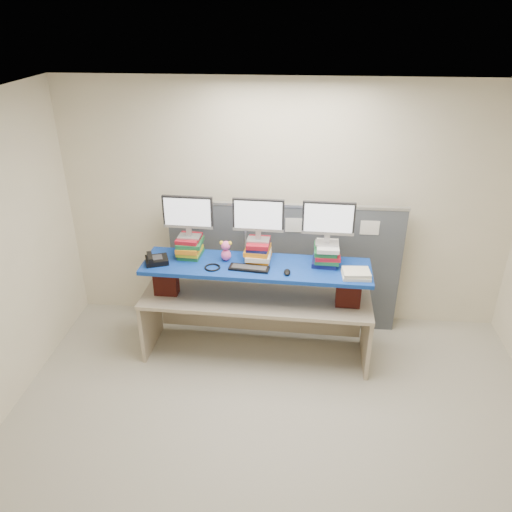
# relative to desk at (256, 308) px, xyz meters

# --- Properties ---
(room) EXTENTS (5.00, 4.00, 2.80)m
(room) POSITION_rel_desk_xyz_m (0.27, -1.20, 0.82)
(room) COLOR beige
(room) RESTS_ON ground
(cubicle_partition) EXTENTS (2.60, 0.06, 1.53)m
(cubicle_partition) POSITION_rel_desk_xyz_m (0.27, 0.58, 0.19)
(cubicle_partition) COLOR #40454B
(cubicle_partition) RESTS_ON ground
(desk) EXTENTS (2.39, 0.77, 0.72)m
(desk) POSITION_rel_desk_xyz_m (0.00, 0.00, 0.00)
(desk) COLOR tan
(desk) RESTS_ON ground
(brick_pier_left) EXTENTS (0.25, 0.14, 0.33)m
(brick_pier_left) POSITION_rel_desk_xyz_m (-0.93, -0.02, 0.31)
(brick_pier_left) COLOR maroon
(brick_pier_left) RESTS_ON desk
(brick_pier_right) EXTENTS (0.25, 0.14, 0.33)m
(brick_pier_right) POSITION_rel_desk_xyz_m (0.93, -0.08, 0.31)
(brick_pier_right) COLOR maroon
(brick_pier_right) RESTS_ON desk
(blue_board) EXTENTS (2.31, 0.65, 0.04)m
(blue_board) POSITION_rel_desk_xyz_m (-0.00, 0.00, 0.50)
(blue_board) COLOR navy
(blue_board) RESTS_ON brick_pier_left
(book_stack_left) EXTENTS (0.26, 0.31, 0.21)m
(book_stack_left) POSITION_rel_desk_xyz_m (-0.70, 0.15, 0.62)
(book_stack_left) COLOR #195E30
(book_stack_left) RESTS_ON blue_board
(book_stack_center) EXTENTS (0.27, 0.32, 0.22)m
(book_stack_center) POSITION_rel_desk_xyz_m (0.01, 0.11, 0.62)
(book_stack_center) COLOR orange
(book_stack_center) RESTS_ON blue_board
(book_stack_right) EXTENTS (0.28, 0.32, 0.22)m
(book_stack_right) POSITION_rel_desk_xyz_m (0.70, 0.10, 0.62)
(book_stack_right) COLOR #121751
(book_stack_right) RESTS_ON blue_board
(monitor_left) EXTENTS (0.51, 0.15, 0.44)m
(monitor_left) POSITION_rel_desk_xyz_m (-0.70, 0.14, 0.98)
(monitor_left) COLOR #A5A5AA
(monitor_left) RESTS_ON book_stack_left
(monitor_center) EXTENTS (0.51, 0.15, 0.44)m
(monitor_center) POSITION_rel_desk_xyz_m (0.01, 0.12, 0.98)
(monitor_center) COLOR #A5A5AA
(monitor_center) RESTS_ON book_stack_center
(monitor_right) EXTENTS (0.51, 0.15, 0.44)m
(monitor_right) POSITION_rel_desk_xyz_m (0.69, 0.09, 0.98)
(monitor_right) COLOR #A5A5AA
(monitor_right) RESTS_ON book_stack_right
(keyboard) EXTENTS (0.41, 0.18, 0.03)m
(keyboard) POSITION_rel_desk_xyz_m (-0.06, -0.10, 0.53)
(keyboard) COLOR black
(keyboard) RESTS_ON blue_board
(mouse) EXTENTS (0.07, 0.12, 0.04)m
(mouse) POSITION_rel_desk_xyz_m (0.32, -0.16, 0.53)
(mouse) COLOR black
(mouse) RESTS_ON blue_board
(desk_phone) EXTENTS (0.28, 0.26, 0.09)m
(desk_phone) POSITION_rel_desk_xyz_m (-1.01, -0.04, 0.55)
(desk_phone) COLOR black
(desk_phone) RESTS_ON blue_board
(headset) EXTENTS (0.20, 0.20, 0.02)m
(headset) POSITION_rel_desk_xyz_m (-0.43, -0.11, 0.52)
(headset) COLOR black
(headset) RESTS_ON blue_board
(plush_toy) EXTENTS (0.13, 0.09, 0.22)m
(plush_toy) POSITION_rel_desk_xyz_m (-0.31, 0.08, 0.63)
(plush_toy) COLOR pink
(plush_toy) RESTS_ON blue_board
(binder_stack) EXTENTS (0.28, 0.23, 0.06)m
(binder_stack) POSITION_rel_desk_xyz_m (0.98, -0.16, 0.55)
(binder_stack) COLOR silver
(binder_stack) RESTS_ON blue_board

